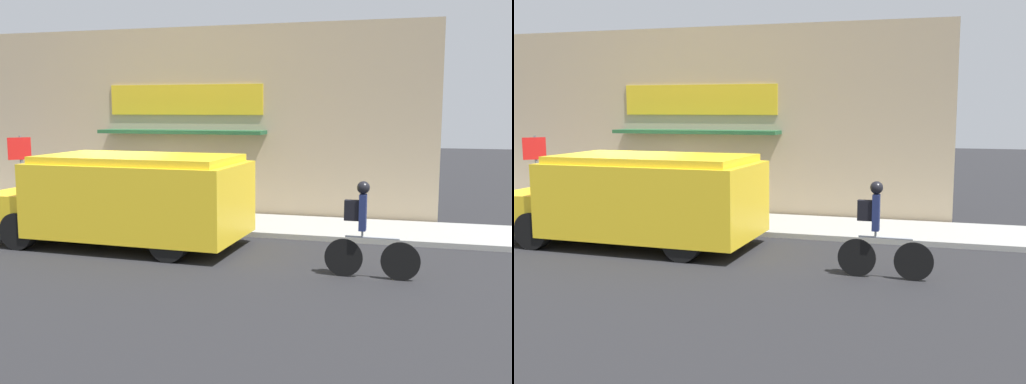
% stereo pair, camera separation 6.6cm
% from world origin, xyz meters
% --- Properties ---
extents(ground_plane, '(70.00, 70.00, 0.00)m').
position_xyz_m(ground_plane, '(0.00, 0.00, 0.00)').
color(ground_plane, '#232326').
extents(sidewalk, '(28.00, 2.45, 0.12)m').
position_xyz_m(sidewalk, '(0.00, 1.22, 0.06)').
color(sidewalk, '#999993').
rests_on(sidewalk, ground_plane).
extents(storefront, '(15.39, 0.89, 5.21)m').
position_xyz_m(storefront, '(0.03, 2.62, 2.61)').
color(storefront, tan).
rests_on(storefront, ground_plane).
extents(school_bus, '(5.76, 2.96, 1.99)m').
position_xyz_m(school_bus, '(1.08, -1.54, 1.05)').
color(school_bus, yellow).
rests_on(school_bus, ground_plane).
extents(cyclist, '(1.67, 0.23, 1.73)m').
position_xyz_m(cyclist, '(6.34, -2.74, 0.84)').
color(cyclist, black).
rests_on(cyclist, ground_plane).
extents(stop_sign_post, '(0.45, 0.45, 2.14)m').
position_xyz_m(stop_sign_post, '(-3.27, 0.73, 1.56)').
color(stop_sign_post, slate).
rests_on(stop_sign_post, sidewalk).
extents(trash_bin, '(0.52, 0.52, 0.97)m').
position_xyz_m(trash_bin, '(-0.74, 1.84, 0.61)').
color(trash_bin, slate).
rests_on(trash_bin, sidewalk).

